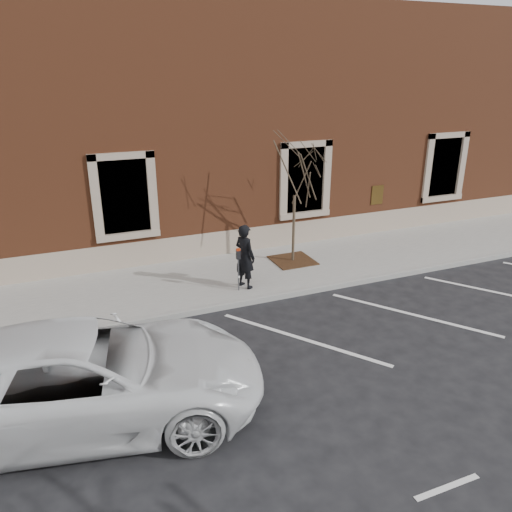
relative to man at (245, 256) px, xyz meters
name	(u,v)px	position (x,y,z in m)	size (l,w,h in m)	color
ground	(264,301)	(0.26, -0.77, -1.07)	(120.00, 120.00, 0.00)	#28282B
sidewalk_near	(241,275)	(0.26, 0.98, -0.99)	(40.00, 3.50, 0.15)	#ACAAA2
curb_near	(265,299)	(0.26, -0.82, -0.99)	(40.00, 0.12, 0.15)	#9E9E99
parking_stripes	(302,339)	(0.26, -2.97, -1.06)	(28.00, 4.40, 0.01)	silver
building_civic	(184,123)	(0.26, 6.97, 2.93)	(40.00, 8.62, 8.00)	brown
man	(245,256)	(0.00, 0.00, 0.00)	(0.67, 0.44, 1.83)	black
parking_meter	(238,262)	(-0.26, -0.16, -0.06)	(0.11, 0.09, 1.23)	#595B60
tree_grate	(293,260)	(2.14, 1.28, -0.90)	(1.28, 1.28, 0.03)	#482C17
sapling	(295,177)	(2.14, 1.28, 1.81)	(2.34, 2.34, 3.90)	#4E412F
white_truck	(85,376)	(-4.60, -4.00, -0.19)	(2.92, 6.34, 1.76)	silver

